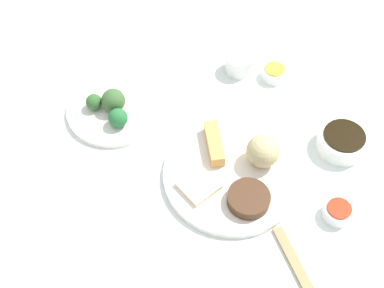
{
  "coord_description": "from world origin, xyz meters",
  "views": [
    {
      "loc": [
        0.36,
        0.5,
        0.94
      ],
      "look_at": [
        0.05,
        -0.07,
        0.06
      ],
      "focal_mm": 47.89,
      "sensor_mm": 36.0,
      "label": 1
    }
  ],
  "objects_px": {
    "sauce_ramekin_hot_mustard": "(274,73)",
    "main_plate": "(230,176)",
    "chopsticks_pair": "(301,276)",
    "teacup": "(239,63)",
    "sauce_ramekin_sweet_and_sour": "(338,212)",
    "broccoli_plate": "(114,110)",
    "soy_sauce_bowl": "(342,141)"
  },
  "relations": [
    {
      "from": "sauce_ramekin_hot_mustard",
      "to": "main_plate",
      "type": "bearing_deg",
      "value": 39.13
    },
    {
      "from": "main_plate",
      "to": "sauce_ramekin_hot_mustard",
      "type": "height_order",
      "value": "sauce_ramekin_hot_mustard"
    },
    {
      "from": "main_plate",
      "to": "chopsticks_pair",
      "type": "height_order",
      "value": "main_plate"
    },
    {
      "from": "sauce_ramekin_hot_mustard",
      "to": "teacup",
      "type": "xyz_separation_m",
      "value": [
        0.06,
        -0.06,
        0.01
      ]
    },
    {
      "from": "main_plate",
      "to": "chopsticks_pair",
      "type": "bearing_deg",
      "value": 90.7
    },
    {
      "from": "sauce_ramekin_hot_mustard",
      "to": "sauce_ramekin_sweet_and_sour",
      "type": "bearing_deg",
      "value": 74.59
    },
    {
      "from": "main_plate",
      "to": "broccoli_plate",
      "type": "bearing_deg",
      "value": -63.64
    },
    {
      "from": "broccoli_plate",
      "to": "soy_sauce_bowl",
      "type": "distance_m",
      "value": 0.52
    },
    {
      "from": "teacup",
      "to": "chopsticks_pair",
      "type": "distance_m",
      "value": 0.55
    },
    {
      "from": "teacup",
      "to": "main_plate",
      "type": "bearing_deg",
      "value": 55.05
    },
    {
      "from": "soy_sauce_bowl",
      "to": "sauce_ramekin_hot_mustard",
      "type": "height_order",
      "value": "soy_sauce_bowl"
    },
    {
      "from": "sauce_ramekin_hot_mustard",
      "to": "teacup",
      "type": "distance_m",
      "value": 0.09
    },
    {
      "from": "broccoli_plate",
      "to": "teacup",
      "type": "height_order",
      "value": "teacup"
    },
    {
      "from": "sauce_ramekin_sweet_and_sour",
      "to": "chopsticks_pair",
      "type": "relative_size",
      "value": 0.28
    },
    {
      "from": "sauce_ramekin_sweet_and_sour",
      "to": "chopsticks_pair",
      "type": "distance_m",
      "value": 0.16
    },
    {
      "from": "broccoli_plate",
      "to": "sauce_ramekin_sweet_and_sour",
      "type": "bearing_deg",
      "value": 121.27
    },
    {
      "from": "main_plate",
      "to": "chopsticks_pair",
      "type": "xyz_separation_m",
      "value": [
        -0.0,
        0.25,
        -0.0
      ]
    },
    {
      "from": "main_plate",
      "to": "teacup",
      "type": "bearing_deg",
      "value": -124.95
    },
    {
      "from": "soy_sauce_bowl",
      "to": "teacup",
      "type": "xyz_separation_m",
      "value": [
        0.07,
        -0.31,
        0.0
      ]
    },
    {
      "from": "main_plate",
      "to": "sauce_ramekin_sweet_and_sour",
      "type": "bearing_deg",
      "value": 128.16
    },
    {
      "from": "teacup",
      "to": "sauce_ramekin_hot_mustard",
      "type": "bearing_deg",
      "value": 134.75
    },
    {
      "from": "broccoli_plate",
      "to": "teacup",
      "type": "distance_m",
      "value": 0.33
    },
    {
      "from": "broccoli_plate",
      "to": "soy_sauce_bowl",
      "type": "relative_size",
      "value": 1.97
    },
    {
      "from": "main_plate",
      "to": "sauce_ramekin_sweet_and_sour",
      "type": "relative_size",
      "value": 4.89
    },
    {
      "from": "broccoli_plate",
      "to": "teacup",
      "type": "xyz_separation_m",
      "value": [
        -0.33,
        0.02,
        0.02
      ]
    },
    {
      "from": "soy_sauce_bowl",
      "to": "chopsticks_pair",
      "type": "height_order",
      "value": "soy_sauce_bowl"
    },
    {
      "from": "sauce_ramekin_sweet_and_sour",
      "to": "sauce_ramekin_hot_mustard",
      "type": "distance_m",
      "value": 0.4
    },
    {
      "from": "main_plate",
      "to": "broccoli_plate",
      "type": "distance_m",
      "value": 0.32
    },
    {
      "from": "soy_sauce_bowl",
      "to": "sauce_ramekin_sweet_and_sour",
      "type": "distance_m",
      "value": 0.18
    },
    {
      "from": "broccoli_plate",
      "to": "soy_sauce_bowl",
      "type": "xyz_separation_m",
      "value": [
        -0.4,
        0.34,
        0.01
      ]
    },
    {
      "from": "soy_sauce_bowl",
      "to": "sauce_ramekin_sweet_and_sour",
      "type": "xyz_separation_m",
      "value": [
        0.12,
        0.13,
        -0.01
      ]
    },
    {
      "from": "broccoli_plate",
      "to": "teacup",
      "type": "relative_size",
      "value": 3.1
    }
  ]
}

